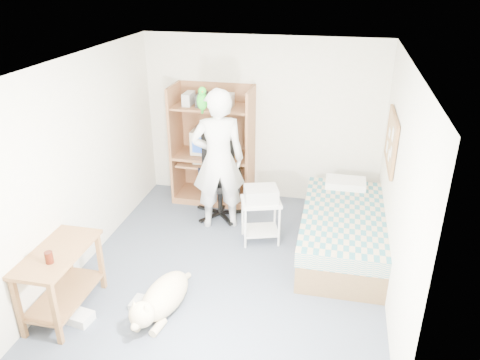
{
  "coord_description": "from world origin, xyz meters",
  "views": [
    {
      "loc": [
        1.11,
        -4.7,
        3.38
      ],
      "look_at": [
        0.04,
        0.25,
        1.05
      ],
      "focal_mm": 35.0,
      "sensor_mm": 36.0,
      "label": 1
    }
  ],
  "objects_px": {
    "bed": "(342,231)",
    "printer_cart": "(261,214)",
    "office_chair": "(220,188)",
    "side_desk": "(61,272)",
    "person": "(218,160)",
    "computer_hutch": "(214,150)",
    "dog": "(162,298)"
  },
  "relations": [
    {
      "from": "office_chair",
      "to": "printer_cart",
      "type": "bearing_deg",
      "value": -60.01
    },
    {
      "from": "computer_hutch",
      "to": "printer_cart",
      "type": "bearing_deg",
      "value": -49.67
    },
    {
      "from": "bed",
      "to": "office_chair",
      "type": "bearing_deg",
      "value": 160.44
    },
    {
      "from": "printer_cart",
      "to": "side_desk",
      "type": "bearing_deg",
      "value": -151.81
    },
    {
      "from": "side_desk",
      "to": "dog",
      "type": "height_order",
      "value": "side_desk"
    },
    {
      "from": "computer_hutch",
      "to": "side_desk",
      "type": "distance_m",
      "value": 3.08
    },
    {
      "from": "office_chair",
      "to": "person",
      "type": "xyz_separation_m",
      "value": [
        0.07,
        -0.31,
        0.56
      ]
    },
    {
      "from": "printer_cart",
      "to": "bed",
      "type": "bearing_deg",
      "value": -19.06
    },
    {
      "from": "person",
      "to": "bed",
      "type": "bearing_deg",
      "value": 149.65
    },
    {
      "from": "side_desk",
      "to": "dog",
      "type": "relative_size",
      "value": 0.87
    },
    {
      "from": "person",
      "to": "dog",
      "type": "height_order",
      "value": "person"
    },
    {
      "from": "bed",
      "to": "side_desk",
      "type": "bearing_deg",
      "value": -147.5
    },
    {
      "from": "side_desk",
      "to": "office_chair",
      "type": "bearing_deg",
      "value": 66.55
    },
    {
      "from": "printer_cart",
      "to": "person",
      "type": "bearing_deg",
      "value": 137.43
    },
    {
      "from": "bed",
      "to": "side_desk",
      "type": "height_order",
      "value": "side_desk"
    },
    {
      "from": "bed",
      "to": "person",
      "type": "height_order",
      "value": "person"
    },
    {
      "from": "office_chair",
      "to": "dog",
      "type": "xyz_separation_m",
      "value": [
        -0.05,
        -2.26,
        -0.24
      ]
    },
    {
      "from": "computer_hutch",
      "to": "dog",
      "type": "height_order",
      "value": "computer_hutch"
    },
    {
      "from": "bed",
      "to": "printer_cart",
      "type": "distance_m",
      "value": 1.07
    },
    {
      "from": "office_chair",
      "to": "printer_cart",
      "type": "xyz_separation_m",
      "value": [
        0.72,
        -0.61,
        -0.03
      ]
    },
    {
      "from": "side_desk",
      "to": "person",
      "type": "bearing_deg",
      "value": 62.05
    },
    {
      "from": "computer_hutch",
      "to": "office_chair",
      "type": "distance_m",
      "value": 0.66
    },
    {
      "from": "side_desk",
      "to": "person",
      "type": "height_order",
      "value": "person"
    },
    {
      "from": "side_desk",
      "to": "person",
      "type": "relative_size",
      "value": 0.51
    },
    {
      "from": "bed",
      "to": "person",
      "type": "bearing_deg",
      "value": 169.32
    },
    {
      "from": "computer_hutch",
      "to": "dog",
      "type": "xyz_separation_m",
      "value": [
        0.17,
        -2.75,
        -0.63
      ]
    },
    {
      "from": "dog",
      "to": "computer_hutch",
      "type": "bearing_deg",
      "value": 103.25
    },
    {
      "from": "computer_hutch",
      "to": "printer_cart",
      "type": "height_order",
      "value": "computer_hutch"
    },
    {
      "from": "side_desk",
      "to": "office_chair",
      "type": "distance_m",
      "value": 2.67
    },
    {
      "from": "bed",
      "to": "dog",
      "type": "xyz_separation_m",
      "value": [
        -1.83,
        -1.63,
        -0.1
      ]
    },
    {
      "from": "office_chair",
      "to": "person",
      "type": "distance_m",
      "value": 0.65
    },
    {
      "from": "bed",
      "to": "printer_cart",
      "type": "bearing_deg",
      "value": 178.69
    }
  ]
}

